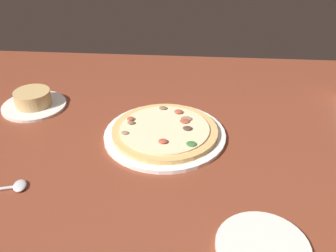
# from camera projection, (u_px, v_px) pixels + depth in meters

# --- Properties ---
(dining_table) EXTENTS (1.50, 1.10, 0.04)m
(dining_table) POSITION_uv_depth(u_px,v_px,m) (171.00, 142.00, 0.99)
(dining_table) COLOR brown
(dining_table) RESTS_ON ground
(pizza_main) EXTENTS (0.31, 0.31, 0.03)m
(pizza_main) POSITION_uv_depth(u_px,v_px,m) (165.00, 132.00, 0.97)
(pizza_main) COLOR white
(pizza_main) RESTS_ON dining_table
(ramekin_on_saucer) EXTENTS (0.18, 0.18, 0.05)m
(ramekin_on_saucer) POSITION_uv_depth(u_px,v_px,m) (33.00, 101.00, 1.10)
(ramekin_on_saucer) COLOR silver
(ramekin_on_saucer) RESTS_ON dining_table
(side_plate) EXTENTS (0.17, 0.17, 0.01)m
(side_plate) POSITION_uv_depth(u_px,v_px,m) (263.00, 247.00, 0.67)
(side_plate) COLOR silver
(side_plate) RESTS_ON dining_table
(spoon) EXTENTS (0.09, 0.05, 0.01)m
(spoon) POSITION_uv_depth(u_px,v_px,m) (15.00, 186.00, 0.81)
(spoon) COLOR silver
(spoon) RESTS_ON dining_table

